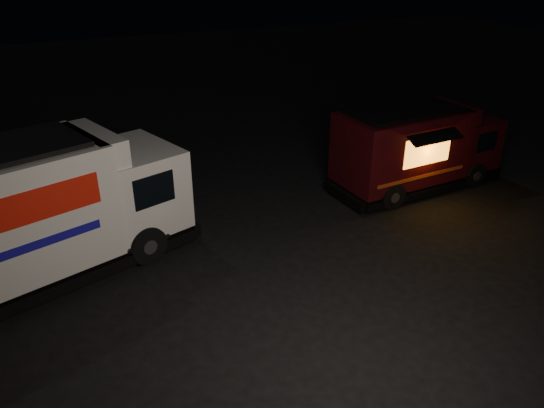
{
  "coord_description": "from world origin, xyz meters",
  "views": [
    {
      "loc": [
        -4.61,
        -9.58,
        7.65
      ],
      "look_at": [
        0.58,
        2.0,
        1.31
      ],
      "focal_mm": 35.0,
      "sensor_mm": 36.0,
      "label": 1
    }
  ],
  "objects": [
    {
      "name": "ground",
      "position": [
        0.0,
        0.0,
        0.0
      ],
      "size": [
        80.0,
        80.0,
        0.0
      ],
      "primitive_type": "plane",
      "color": "black",
      "rests_on": "ground"
    },
    {
      "name": "red_truck",
      "position": [
        6.75,
        3.69,
        1.42
      ],
      "size": [
        6.25,
        2.67,
        2.84
      ],
      "primitive_type": null,
      "rotation": [
        0.0,
        0.0,
        0.07
      ],
      "color": "#370A0B",
      "rests_on": "ground"
    },
    {
      "name": "white_truck",
      "position": [
        -5.22,
        3.06,
        1.78
      ],
      "size": [
        8.29,
        5.0,
        3.56
      ],
      "primitive_type": null,
      "rotation": [
        0.0,
        0.0,
        0.32
      ],
      "color": "silver",
      "rests_on": "ground"
    }
  ]
}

